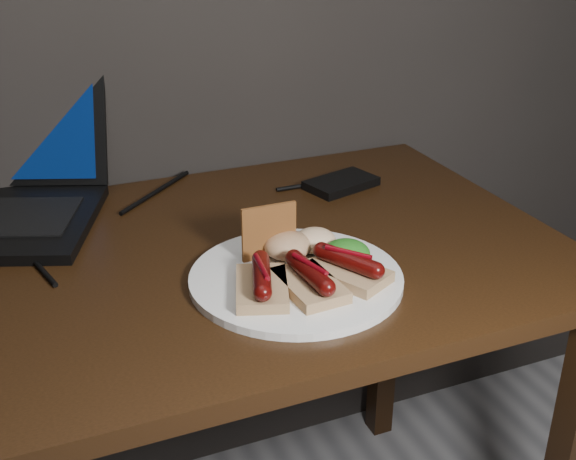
% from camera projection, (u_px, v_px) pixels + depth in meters
% --- Properties ---
extents(desk, '(1.40, 0.70, 0.75)m').
position_uv_depth(desk, '(126.00, 321.00, 1.11)').
color(desk, black).
rests_on(desk, ground).
extents(hard_drive, '(0.15, 0.11, 0.02)m').
position_uv_depth(hard_drive, '(341.00, 183.00, 1.37)').
color(hard_drive, black).
rests_on(hard_drive, desk).
extents(desk_cables, '(0.93, 0.39, 0.01)m').
position_uv_depth(desk_cables, '(87.00, 231.00, 1.19)').
color(desk_cables, black).
rests_on(desk_cables, desk).
extents(plate, '(0.33, 0.33, 0.01)m').
position_uv_depth(plate, '(296.00, 278.00, 1.04)').
color(plate, silver).
rests_on(plate, desk).
extents(bread_sausage_left, '(0.10, 0.13, 0.04)m').
position_uv_depth(bread_sausage_left, '(262.00, 282.00, 0.99)').
color(bread_sausage_left, tan).
rests_on(bread_sausage_left, plate).
extents(bread_sausage_center, '(0.08, 0.12, 0.04)m').
position_uv_depth(bread_sausage_center, '(310.00, 280.00, 0.99)').
color(bread_sausage_center, tan).
rests_on(bread_sausage_center, plate).
extents(bread_sausage_right, '(0.11, 0.13, 0.04)m').
position_uv_depth(bread_sausage_right, '(348.00, 267.00, 1.02)').
color(bread_sausage_right, tan).
rests_on(bread_sausage_right, plate).
extents(crispbread, '(0.09, 0.01, 0.08)m').
position_uv_depth(crispbread, '(269.00, 232.00, 1.07)').
color(crispbread, '#975929').
rests_on(crispbread, plate).
extents(salad_greens, '(0.07, 0.07, 0.04)m').
position_uv_depth(salad_greens, '(347.00, 254.00, 1.06)').
color(salad_greens, '#104F0F').
rests_on(salad_greens, plate).
extents(salsa_mound, '(0.07, 0.07, 0.04)m').
position_uv_depth(salsa_mound, '(288.00, 245.00, 1.08)').
color(salsa_mound, maroon).
rests_on(salsa_mound, plate).
extents(coleslaw_mound, '(0.06, 0.06, 0.04)m').
position_uv_depth(coleslaw_mound, '(315.00, 240.00, 1.10)').
color(coleslaw_mound, white).
rests_on(coleslaw_mound, plate).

